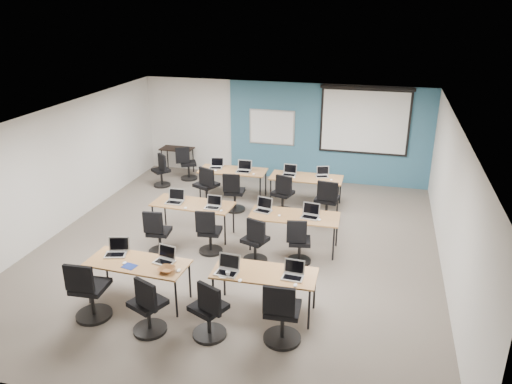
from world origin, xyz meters
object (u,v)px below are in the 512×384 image
(projector_screen, at_px, (365,117))
(spare_chair_b, at_px, (162,173))
(laptop_0, at_px, (117,250))
(task_chair_10, at_px, (283,197))
(training_table_mid_right, at_px, (294,217))
(laptop_9, at_px, (244,169))
(laptop_11, at_px, (322,174))
(training_table_back_right, at_px, (306,179))
(task_chair_1, at_px, (148,310))
(task_chair_2, at_px, (209,314))
(whiteboard, at_px, (272,127))
(training_table_front_left, at_px, (138,265))
(training_table_mid_left, at_px, (193,205))
(training_table_back_left, at_px, (233,172))
(task_chair_0, at_px, (89,295))
(task_chair_3, at_px, (282,317))
(task_chair_11, at_px, (327,204))
(task_chair_9, at_px, (234,195))
(task_chair_8, at_px, (207,189))
(laptop_10, at_px, (289,172))
(spare_chair_a, at_px, (187,166))
(laptop_2, at_px, (228,268))
(laptop_7, at_px, (310,214))
(utility_table, at_px, (177,151))
(laptop_5, at_px, (213,205))
(laptop_6, at_px, (264,208))
(laptop_1, at_px, (165,258))
(laptop_8, at_px, (216,165))
(task_chair_7, at_px, (299,245))
(task_chair_4, at_px, (158,236))
(laptop_3, at_px, (293,273))
(task_chair_6, at_px, (255,244))
(laptop_4, at_px, (175,199))
(training_table_front_right, at_px, (265,275))
(task_chair_5, at_px, (209,235))

(projector_screen, distance_m, spare_chair_b, 5.61)
(laptop_0, bearing_deg, task_chair_10, 46.63)
(training_table_mid_right, xyz_separation_m, laptop_9, (-1.72, 2.36, 0.11))
(laptop_11, bearing_deg, training_table_back_right, -174.67)
(task_chair_1, xyz_separation_m, task_chair_2, (0.93, 0.13, -0.00))
(whiteboard, distance_m, training_table_front_left, 6.75)
(training_table_mid_left, xyz_separation_m, training_table_back_left, (0.18, 2.31, -0.00))
(task_chair_0, xyz_separation_m, task_chair_3, (3.06, 0.18, -0.00))
(training_table_front_left, height_order, task_chair_11, task_chair_11)
(laptop_0, xyz_separation_m, task_chair_3, (3.01, -0.66, -0.36))
(training_table_mid_left, xyz_separation_m, task_chair_9, (0.46, 1.45, -0.28))
(training_table_back_right, relative_size, task_chair_8, 1.70)
(laptop_9, bearing_deg, laptop_10, -0.14)
(spare_chair_a, bearing_deg, laptop_2, -89.41)
(laptop_2, distance_m, laptop_7, 2.64)
(laptop_10, xyz_separation_m, task_chair_11, (1.05, -0.95, -0.36))
(utility_table, bearing_deg, laptop_7, -39.71)
(training_table_front_left, distance_m, laptop_5, 2.54)
(task_chair_10, bearing_deg, laptop_6, -75.27)
(training_table_back_left, xyz_separation_m, spare_chair_a, (-1.63, 0.94, -0.29))
(training_table_mid_right, xyz_separation_m, laptop_5, (-1.71, -0.02, 0.11))
(laptop_1, relative_size, laptop_8, 0.99)
(laptop_7, height_order, laptop_10, laptop_7)
(training_table_back_right, bearing_deg, laptop_5, -124.13)
(training_table_mid_left, bearing_deg, laptop_9, 81.00)
(task_chair_7, bearing_deg, laptop_8, 121.49)
(laptop_2, height_order, laptop_8, laptop_2)
(spare_chair_a, bearing_deg, task_chair_3, -84.64)
(training_table_mid_right, relative_size, laptop_7, 5.19)
(task_chair_4, bearing_deg, laptop_3, -31.71)
(laptop_9, bearing_deg, task_chair_1, -90.88)
(task_chair_6, bearing_deg, task_chair_4, -156.41)
(spare_chair_b, bearing_deg, laptop_9, 32.59)
(laptop_4, bearing_deg, task_chair_0, -93.00)
(laptop_4, bearing_deg, laptop_1, -71.79)
(training_table_mid_right, bearing_deg, task_chair_1, -118.26)
(training_table_back_left, bearing_deg, task_chair_3, -68.18)
(task_chair_1, bearing_deg, spare_chair_b, 136.68)
(task_chair_7, relative_size, utility_table, 1.02)
(spare_chair_b, bearing_deg, task_chair_3, -12.30)
(training_table_front_right, height_order, laptop_11, laptop_11)
(projector_screen, distance_m, task_chair_9, 4.11)
(laptop_5, bearing_deg, task_chair_0, -107.01)
(projector_screen, height_order, task_chair_10, projector_screen)
(task_chair_1, distance_m, laptop_8, 5.83)
(laptop_8, xyz_separation_m, task_chair_9, (0.75, -0.93, -0.39))
(training_table_front_right, xyz_separation_m, task_chair_5, (-1.54, 1.67, -0.28))
(training_table_back_left, bearing_deg, spare_chair_b, 171.11)
(task_chair_1, height_order, laptop_2, task_chair_1)
(laptop_11, bearing_deg, task_chair_7, -108.08)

